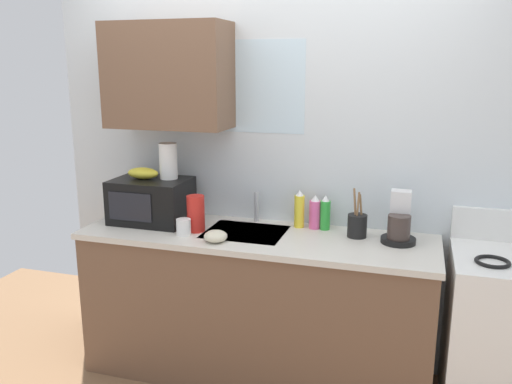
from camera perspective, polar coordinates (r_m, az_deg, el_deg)
kitchen_wall_assembly at (r=3.29m, az=-0.09°, el=4.68°), size 2.83×0.42×2.50m
counter_unit at (r=3.24m, az=-0.02°, el=-11.97°), size 2.06×0.63×0.90m
sink_faucet at (r=3.28m, az=0.04°, el=-1.61°), size 0.03×0.03×0.19m
stove_range at (r=3.16m, az=25.34°, el=-14.03°), size 0.60×0.60×1.08m
microwave at (r=3.34m, az=-11.22°, el=-0.91°), size 0.46×0.35×0.27m
banana_bunch at (r=3.32m, az=-12.09°, el=2.00°), size 0.20×0.11×0.07m
paper_towel_roll at (r=3.28m, az=-9.44°, el=3.31°), size 0.11×0.11×0.22m
coffee_maker at (r=3.02m, az=15.20°, el=-3.26°), size 0.19×0.21×0.28m
dish_soap_bottle_yellow at (r=3.18m, az=4.69°, el=-1.91°), size 0.06×0.06×0.23m
dish_soap_bottle_pink at (r=3.17m, az=6.37°, el=-2.25°), size 0.07×0.07×0.20m
dish_soap_bottle_green at (r=3.15m, az=7.47°, el=-2.31°), size 0.06×0.06×0.21m
cereal_canister at (r=3.11m, az=-6.51°, el=-2.32°), size 0.10×0.10×0.21m
mug_white at (r=3.07m, az=-7.81°, el=-3.76°), size 0.08×0.08×0.09m
utensil_crock at (r=3.05m, az=10.85°, el=-3.51°), size 0.11×0.11×0.28m
small_bowl at (r=2.94m, az=-4.38°, el=-4.78°), size 0.13×0.13×0.06m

